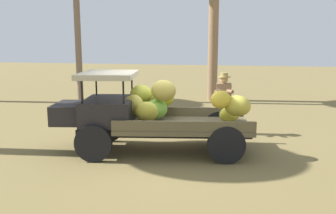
# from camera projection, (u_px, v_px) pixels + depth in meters

# --- Properties ---
(ground_plane) EXTENTS (60.00, 60.00, 0.00)m
(ground_plane) POSITION_uv_depth(u_px,v_px,m) (156.00, 148.00, 8.77)
(ground_plane) COLOR olive
(truck) EXTENTS (4.62, 2.33, 1.84)m
(truck) POSITION_uv_depth(u_px,v_px,m) (143.00, 113.00, 8.36)
(truck) COLOR black
(truck) RESTS_ON ground
(farmer) EXTENTS (0.52, 0.47, 1.69)m
(farmer) POSITION_uv_depth(u_px,v_px,m) (224.00, 99.00, 9.93)
(farmer) COLOR #39454D
(farmer) RESTS_ON ground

